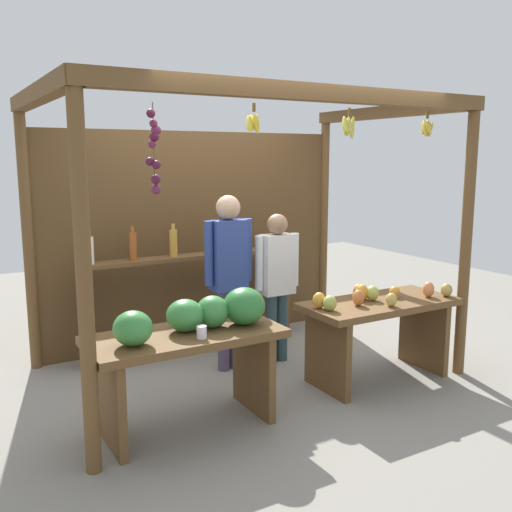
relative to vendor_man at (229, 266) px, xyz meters
The scene contains 7 objects.
ground_plane 1.00m from the vendor_man, 40.73° to the right, with size 12.00×12.00×0.00m, color gray.
market_stall 0.63m from the vendor_man, 75.30° to the left, with size 3.50×2.22×2.50m.
fruit_counter_left 1.22m from the vendor_man, 130.28° to the right, with size 1.42×0.64×1.01m.
fruit_counter_right 1.43m from the vendor_man, 40.86° to the right, with size 1.42×0.64×0.88m.
bottle_shelf_unit 0.72m from the vendor_man, 96.03° to the left, with size 2.25×0.22×1.34m.
vendor_man is the anchor object (origin of this frame).
vendor_woman 0.52m from the vendor_man, ahead, with size 0.48×0.20×1.45m.
Camera 1 is at (-2.48, -4.48, 1.98)m, focal length 40.01 mm.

